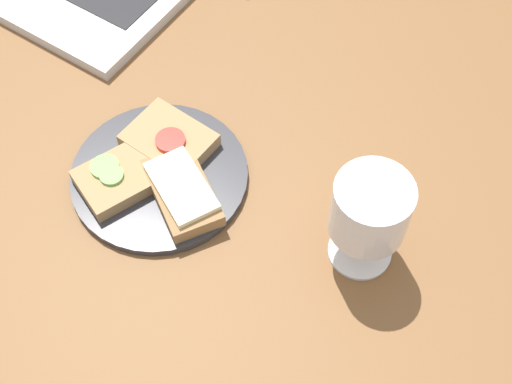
{
  "coord_description": "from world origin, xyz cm",
  "views": [
    {
      "loc": [
        30.85,
        -34.24,
        76.31
      ],
      "look_at": [
        6.74,
        2.19,
        8.0
      ],
      "focal_mm": 50.0,
      "sensor_mm": 36.0,
      "label": 1
    }
  ],
  "objects_px": {
    "sandwich_with_cucumber": "(119,178)",
    "sandwich_with_cheese": "(182,191)",
    "plate": "(159,177)",
    "sandwich_with_tomato": "(169,140)",
    "wine_glass": "(370,212)"
  },
  "relations": [
    {
      "from": "plate",
      "to": "sandwich_with_cheese",
      "type": "distance_m",
      "value": 0.05
    },
    {
      "from": "plate",
      "to": "wine_glass",
      "type": "distance_m",
      "value": 0.27
    },
    {
      "from": "sandwich_with_cucumber",
      "to": "wine_glass",
      "type": "distance_m",
      "value": 0.31
    },
    {
      "from": "sandwich_with_cucumber",
      "to": "sandwich_with_cheese",
      "type": "height_order",
      "value": "sandwich_with_cheese"
    },
    {
      "from": "sandwich_with_tomato",
      "to": "wine_glass",
      "type": "relative_size",
      "value": 0.8
    },
    {
      "from": "plate",
      "to": "sandwich_with_tomato",
      "type": "xyz_separation_m",
      "value": [
        -0.01,
        0.04,
        0.02
      ]
    },
    {
      "from": "sandwich_with_tomato",
      "to": "sandwich_with_cheese",
      "type": "height_order",
      "value": "sandwich_with_cheese"
    },
    {
      "from": "sandwich_with_cheese",
      "to": "wine_glass",
      "type": "relative_size",
      "value": 0.99
    },
    {
      "from": "sandwich_with_tomato",
      "to": "wine_glass",
      "type": "height_order",
      "value": "wine_glass"
    },
    {
      "from": "plate",
      "to": "sandwich_with_tomato",
      "type": "height_order",
      "value": "sandwich_with_tomato"
    },
    {
      "from": "plate",
      "to": "sandwich_with_cheese",
      "type": "relative_size",
      "value": 1.66
    },
    {
      "from": "sandwich_with_tomato",
      "to": "sandwich_with_cheese",
      "type": "distance_m",
      "value": 0.08
    },
    {
      "from": "sandwich_with_tomato",
      "to": "wine_glass",
      "type": "xyz_separation_m",
      "value": [
        0.27,
        0.0,
        0.07
      ]
    },
    {
      "from": "plate",
      "to": "wine_glass",
      "type": "relative_size",
      "value": 1.64
    },
    {
      "from": "sandwich_with_tomato",
      "to": "sandwich_with_cheese",
      "type": "bearing_deg",
      "value": -41.44
    }
  ]
}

